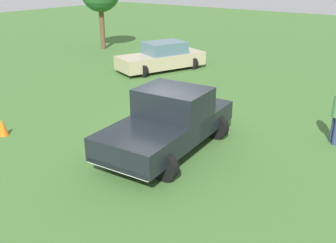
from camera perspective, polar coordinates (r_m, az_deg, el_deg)
name	(u,v)px	position (r m, az deg, el deg)	size (l,w,h in m)	color
ground_plane	(166,137)	(12.15, -0.26, -2.30)	(80.00, 80.00, 0.00)	#3D662D
pickup_truck	(170,119)	(11.02, 0.34, 0.37)	(2.73, 4.92, 1.81)	black
sedan_near	(162,57)	(20.37, -0.93, 9.54)	(3.21, 4.94, 1.46)	black
traffic_cone	(3,127)	(13.27, -23.43, -0.79)	(0.32, 0.32, 0.55)	orange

